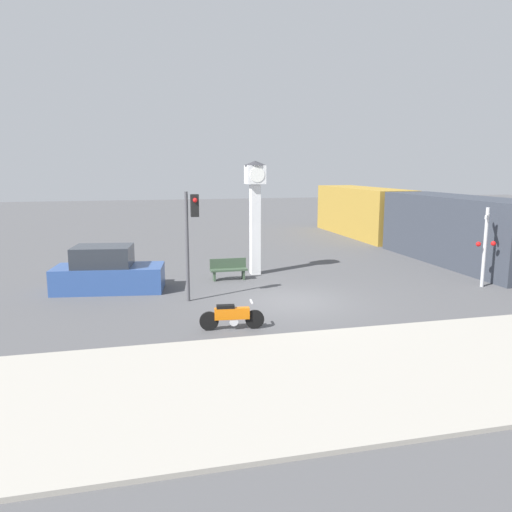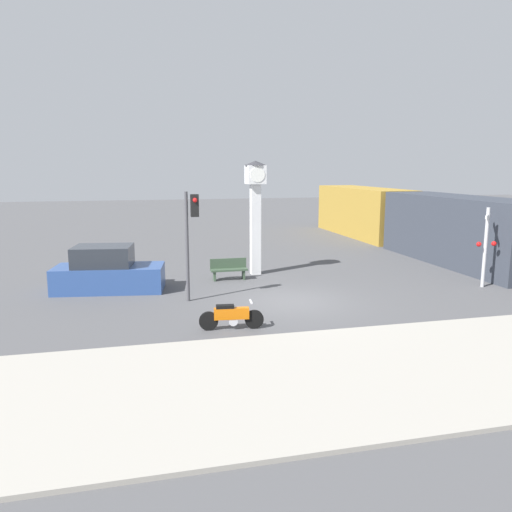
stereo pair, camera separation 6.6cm
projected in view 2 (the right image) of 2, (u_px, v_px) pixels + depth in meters
The scene contains 9 objects.
ground_plane at pixel (291, 301), 18.20m from camera, with size 120.00×120.00×0.00m, color #4C4C4F.
sidewalk_strip at pixel (374, 371), 11.86m from camera, with size 36.00×6.00×0.10m.
motorcycle at pixel (231, 316), 15.00m from camera, with size 1.95×0.44×0.86m.
clock_tower at pixel (255, 201), 22.34m from camera, with size 0.98×0.98×5.12m.
freight_train at pixel (403, 219), 30.37m from camera, with size 2.80×21.48×3.40m.
traffic_light at pixel (191, 226), 17.83m from camera, with size 0.50×0.35×3.99m.
railroad_crossing_signal at pixel (486, 244), 20.11m from camera, with size 0.90×0.82×3.25m.
bench at pixel (229, 269), 21.65m from camera, with size 1.60×0.44×0.92m.
parked_car at pixel (108, 272), 19.67m from camera, with size 4.42×2.39×1.80m.
Camera 2 is at (-5.38, -16.83, 4.83)m, focal length 35.00 mm.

